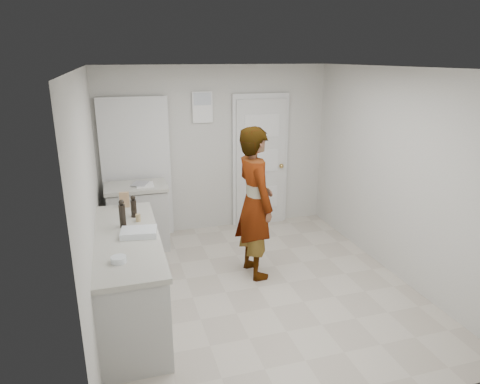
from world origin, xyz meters
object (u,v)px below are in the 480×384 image
object	(u,v)px
person	(255,203)
cake_mix_box	(124,200)
baking_dish	(139,233)
egg_bowl	(119,259)
spice_jar	(138,218)
oil_cruet_a	(134,207)
oil_cruet_b	(122,214)

from	to	relation	value
person	cake_mix_box	world-z (taller)	person
baking_dish	egg_bowl	world-z (taller)	baking_dish
cake_mix_box	spice_jar	distance (m)	0.53
baking_dish	egg_bowl	xyz separation A→B (m)	(-0.21, -0.54, -0.00)
cake_mix_box	baking_dish	xyz separation A→B (m)	(0.10, -0.90, -0.06)
oil_cruet_a	baking_dish	size ratio (longest dim) A/B	0.66
oil_cruet_a	oil_cruet_b	bearing A→B (deg)	-114.62
oil_cruet_a	baking_dish	xyz separation A→B (m)	(0.02, -0.53, -0.09)
spice_jar	baking_dish	size ratio (longest dim) A/B	0.21
person	oil_cruet_a	size ratio (longest dim) A/B	7.48
spice_jar	oil_cruet_a	distance (m)	0.17
spice_jar	oil_cruet_a	xyz separation A→B (m)	(-0.03, 0.15, 0.08)
oil_cruet_b	baking_dish	distance (m)	0.32
oil_cruet_a	cake_mix_box	bearing A→B (deg)	103.18
spice_jar	oil_cruet_b	xyz separation A→B (m)	(-0.16, -0.12, 0.10)
oil_cruet_a	person	bearing A→B (deg)	1.92
baking_dish	egg_bowl	distance (m)	0.58
person	baking_dish	world-z (taller)	person
spice_jar	oil_cruet_a	world-z (taller)	oil_cruet_a
spice_jar	person	bearing A→B (deg)	8.17
baking_dish	person	bearing A→B (deg)	22.56
cake_mix_box	oil_cruet_b	xyz separation A→B (m)	(-0.04, -0.64, 0.05)
oil_cruet_a	baking_dish	world-z (taller)	oil_cruet_a
oil_cruet_b	cake_mix_box	bearing A→B (deg)	86.32
oil_cruet_a	oil_cruet_b	distance (m)	0.30
oil_cruet_a	oil_cruet_b	world-z (taller)	oil_cruet_b
oil_cruet_b	egg_bowl	bearing A→B (deg)	-94.79
person	oil_cruet_a	bearing A→B (deg)	85.75
person	baking_dish	bearing A→B (deg)	106.39
baking_dish	oil_cruet_b	bearing A→B (deg)	118.55
person	spice_jar	world-z (taller)	person
cake_mix_box	oil_cruet_b	distance (m)	0.64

